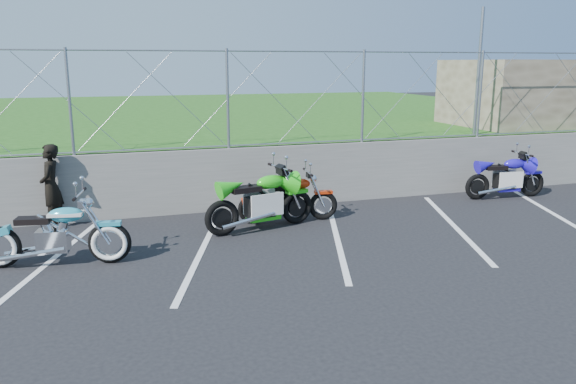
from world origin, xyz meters
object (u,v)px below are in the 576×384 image
object	(u,v)px
sportbike_blue	(507,179)
person_standing	(51,186)
cruiser_turquoise	(56,237)
naked_orange	(290,201)
sportbike_green	(262,203)

from	to	relation	value
sportbike_blue	person_standing	distance (m)	9.68
cruiser_turquoise	naked_orange	distance (m)	4.29
naked_orange	sportbike_blue	xyz separation A→B (m)	(5.31, 0.38, 0.02)
naked_orange	cruiser_turquoise	bearing A→B (deg)	-156.83
cruiser_turquoise	person_standing	bearing A→B (deg)	105.70
naked_orange	sportbike_green	bearing A→B (deg)	-145.58
cruiser_turquoise	naked_orange	world-z (taller)	cruiser_turquoise
sportbike_green	naked_orange	bearing A→B (deg)	15.19
naked_orange	person_standing	world-z (taller)	person_standing
naked_orange	sportbike_green	xyz separation A→B (m)	(-0.64, -0.34, 0.08)
naked_orange	sportbike_blue	size ratio (longest dim) A/B	0.99
naked_orange	sportbike_green	world-z (taller)	sportbike_green
cruiser_turquoise	naked_orange	bearing A→B (deg)	26.59
person_standing	naked_orange	bearing A→B (deg)	83.38
naked_orange	sportbike_blue	distance (m)	5.32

